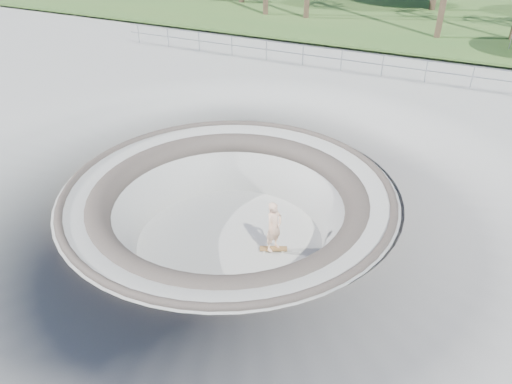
# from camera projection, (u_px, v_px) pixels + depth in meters

# --- Properties ---
(ground) EXTENTS (180.00, 180.00, 0.00)m
(ground) POSITION_uv_depth(u_px,v_px,m) (228.00, 190.00, 15.38)
(ground) COLOR #A4A39F
(ground) RESTS_ON ground
(skate_bowl) EXTENTS (14.00, 14.00, 4.10)m
(skate_bowl) POSITION_uv_depth(u_px,v_px,m) (230.00, 237.00, 16.35)
(skate_bowl) COLOR #A4A39F
(skate_bowl) RESTS_ON ground
(distant_hills) EXTENTS (103.20, 45.00, 28.60)m
(distant_hills) POSITION_uv_depth(u_px,v_px,m) (469.00, 24.00, 61.80)
(distant_hills) COLOR brown
(distant_hills) RESTS_ON ground
(safety_railing) EXTENTS (25.00, 0.06, 1.03)m
(safety_railing) POSITION_uv_depth(u_px,v_px,m) (341.00, 60.00, 24.26)
(safety_railing) COLOR gray
(safety_railing) RESTS_ON ground
(skateboard) EXTENTS (0.90, 0.58, 0.09)m
(skateboard) POSITION_uv_depth(u_px,v_px,m) (273.00, 249.00, 15.83)
(skateboard) COLOR olive
(skateboard) RESTS_ON ground
(skater) EXTENTS (0.59, 0.72, 1.70)m
(skater) POSITION_uv_depth(u_px,v_px,m) (274.00, 227.00, 15.37)
(skater) COLOR beige
(skater) RESTS_ON skateboard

